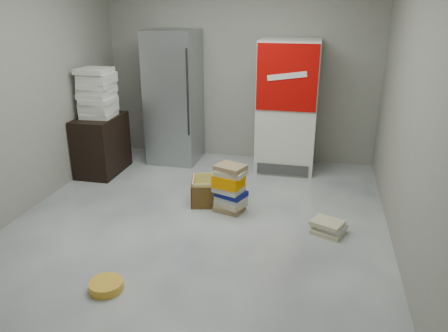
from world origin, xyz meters
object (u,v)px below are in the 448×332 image
Objects in this scene: coke_cooler at (288,106)px; wood_shelf at (102,145)px; steel_fridge at (174,98)px; cardboard_box at (208,193)px; phonebook_stack_main at (230,189)px.

wood_shelf is (-2.48, -0.72, -0.50)m from coke_cooler.
coke_cooler is at bearing 16.28° from wood_shelf.
steel_fridge is at bearing 41.31° from wood_shelf.
coke_cooler is 1.77m from cardboard_box.
coke_cooler is 3.16× the size of phonebook_stack_main.
coke_cooler is at bearing 90.60° from phonebook_stack_main.
steel_fridge is 1.83m from cardboard_box.
cardboard_box is at bearing -58.08° from steel_fridge.
phonebook_stack_main reaches higher than cardboard_box.
phonebook_stack_main is at bearing -53.22° from steel_fridge.
phonebook_stack_main is (-0.48, -1.56, -0.62)m from coke_cooler.
phonebook_stack_main is 0.39m from cardboard_box.
coke_cooler reaches higher than cardboard_box.
cardboard_box is at bearing -119.55° from coke_cooler.
wood_shelf is at bearing 174.98° from phonebook_stack_main.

